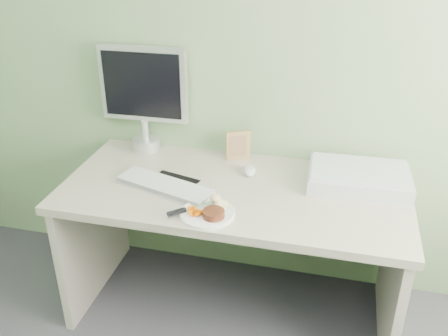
% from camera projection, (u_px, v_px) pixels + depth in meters
% --- Properties ---
extents(wall_back, '(3.50, 0.00, 3.50)m').
position_uv_depth(wall_back, '(253.00, 35.00, 2.35)').
color(wall_back, gray).
rests_on(wall_back, floor).
extents(desk, '(1.60, 0.75, 0.73)m').
position_uv_depth(desk, '(234.00, 221.00, 2.39)').
color(desk, '#AEA492').
rests_on(desk, floor).
extents(plate, '(0.23, 0.23, 0.01)m').
position_uv_depth(plate, '(207.00, 214.00, 2.10)').
color(plate, white).
rests_on(plate, desk).
extents(steak, '(0.11, 0.11, 0.03)m').
position_uv_depth(steak, '(214.00, 214.00, 2.06)').
color(steak, black).
rests_on(steak, plate).
extents(potato_pile, '(0.10, 0.08, 0.05)m').
position_uv_depth(potato_pile, '(218.00, 201.00, 2.13)').
color(potato_pile, tan).
rests_on(potato_pile, plate).
extents(carrot_heap, '(0.06, 0.05, 0.04)m').
position_uv_depth(carrot_heap, '(195.00, 210.00, 2.08)').
color(carrot_heap, '#DF5F04').
rests_on(carrot_heap, plate).
extents(steak_knife, '(0.17, 0.16, 0.02)m').
position_uv_depth(steak_knife, '(184.00, 210.00, 2.09)').
color(steak_knife, silver).
rests_on(steak_knife, plate).
extents(mousepad, '(0.26, 0.24, 0.00)m').
position_uv_depth(mousepad, '(170.00, 184.00, 2.34)').
color(mousepad, black).
rests_on(mousepad, desk).
extents(keyboard, '(0.49, 0.27, 0.02)m').
position_uv_depth(keyboard, '(165.00, 185.00, 2.30)').
color(keyboard, white).
rests_on(keyboard, desk).
extents(computer_mouse, '(0.08, 0.11, 0.04)m').
position_uv_depth(computer_mouse, '(250.00, 171.00, 2.42)').
color(computer_mouse, white).
rests_on(computer_mouse, desk).
extents(photo_frame, '(0.12, 0.06, 0.15)m').
position_uv_depth(photo_frame, '(238.00, 145.00, 2.54)').
color(photo_frame, olive).
rests_on(photo_frame, desk).
extents(eyedrop_bottle, '(0.02, 0.02, 0.07)m').
position_uv_depth(eyedrop_bottle, '(232.00, 152.00, 2.57)').
color(eyedrop_bottle, white).
rests_on(eyedrop_bottle, desk).
extents(scanner, '(0.47, 0.32, 0.07)m').
position_uv_depth(scanner, '(359.00, 178.00, 2.32)').
color(scanner, silver).
rests_on(scanner, desk).
extents(monitor, '(0.46, 0.14, 0.55)m').
position_uv_depth(monitor, '(144.00, 93.00, 2.55)').
color(monitor, silver).
rests_on(monitor, desk).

